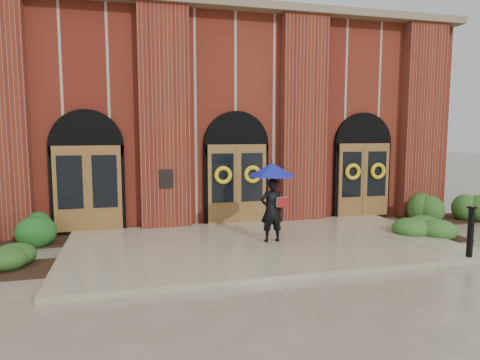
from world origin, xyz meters
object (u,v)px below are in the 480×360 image
object	(u,v)px
metal_post	(471,230)
hedge_wall_left	(0,231)
man_with_umbrella	(272,187)
hedge_wall_right	(455,207)

from	to	relation	value
metal_post	hedge_wall_left	size ratio (longest dim) A/B	0.39
man_with_umbrella	metal_post	xyz separation A→B (m)	(4.00, -2.51, -0.83)
man_with_umbrella	hedge_wall_left	size ratio (longest dim) A/B	0.69
hedge_wall_right	man_with_umbrella	bearing A→B (deg)	-166.16
man_with_umbrella	hedge_wall_right	world-z (taller)	man_with_umbrella
man_with_umbrella	hedge_wall_right	xyz separation A→B (m)	(7.37, 1.82, -1.17)
hedge_wall_left	hedge_wall_right	world-z (taller)	hedge_wall_right
hedge_wall_left	hedge_wall_right	distance (m)	14.42
hedge_wall_left	hedge_wall_right	size ratio (longest dim) A/B	0.89
man_with_umbrella	hedge_wall_left	world-z (taller)	man_with_umbrella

